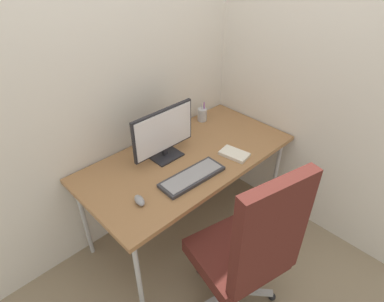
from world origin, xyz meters
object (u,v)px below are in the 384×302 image
office_chair (249,249)px  pen_holder (202,114)px  mouse (140,200)px  monitor (164,133)px  notebook (234,154)px  keyboard (192,177)px

office_chair → pen_holder: size_ratio=6.79×
mouse → pen_holder: size_ratio=0.57×
monitor → pen_holder: bearing=17.6°
monitor → notebook: bearing=-43.6°
keyboard → notebook: keyboard is taller
office_chair → keyboard: office_chair is taller
pen_holder → notebook: bearing=-111.1°
office_chair → mouse: office_chair is taller
office_chair → monitor: 0.94m
keyboard → pen_holder: (0.60, 0.50, 0.04)m
office_chair → notebook: bearing=47.2°
mouse → office_chair: bearing=-52.4°
monitor → pen_holder: 0.60m
office_chair → notebook: (0.50, 0.54, 0.13)m
monitor → mouse: 0.53m
office_chair → notebook: 0.74m
office_chair → monitor: bearing=81.1°
office_chair → notebook: office_chair is taller
pen_holder → notebook: 0.56m
office_chair → mouse: bearing=114.8°
notebook → monitor: bearing=126.6°
pen_holder → notebook: (-0.20, -0.52, -0.04)m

